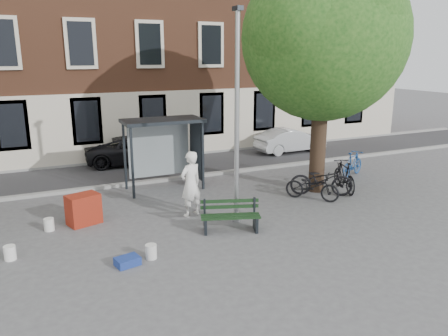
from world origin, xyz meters
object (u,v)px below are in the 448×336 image
car_dark (136,150)px  bus_shelter (173,137)px  bike_d (344,176)px  car_silver (290,140)px  painter (191,184)px  bike_a (321,180)px  bench (230,217)px  bike_c (312,186)px  notice_sign (319,151)px  lamppost (237,129)px  red_stand (84,209)px  bike_b (353,164)px

car_dark → bus_shelter: bearing=-167.4°
bike_d → car_silver: car_silver is taller
painter → bike_a: (4.89, -0.02, -0.45)m
bench → car_silver: bearing=67.1°
bus_shelter → bike_c: size_ratio=1.54×
car_silver → notice_sign: size_ratio=2.24×
lamppost → bike_a: lamppost is taller
bike_a → car_dark: (-4.85, 7.42, 0.05)m
bench → car_dark: bearing=112.3°
bike_a → lamppost: bearing=135.0°
bike_a → bike_c: size_ratio=1.17×
bus_shelter → notice_sign: size_ratio=1.73×
red_stand → notice_sign: (9.23, 1.11, 0.70)m
bike_b → car_silver: (0.25, 5.02, 0.08)m
bus_shelter → bike_b: bus_shelter is taller
lamppost → bike_b: bearing=20.8°
car_dark → car_silver: bearing=-89.5°
painter → bike_c: size_ratio=1.10×
painter → bike_d: bearing=162.0°
bike_c → notice_sign: 2.84m
car_silver → bike_c: bearing=150.4°
bike_b → car_silver: size_ratio=0.47×
notice_sign → car_silver: bearing=64.3°
bus_shelter → notice_sign: bus_shelter is taller
bike_d → bench: bearing=34.1°
bike_d → car_dark: car_dark is taller
bus_shelter → bike_b: (7.11, -1.64, -1.39)m
bike_d → bus_shelter: bearing=-12.0°
bench → notice_sign: (5.52, 3.37, 0.75)m
lamppost → car_silver: 10.31m
lamppost → car_dark: (-1.02, 8.40, -2.16)m
bus_shelter → car_silver: (7.36, 3.38, -1.31)m
bike_b → bike_c: bike_b is taller
bike_b → notice_sign: notice_sign is taller
bike_c → bus_shelter: bearing=97.2°
bus_shelter → car_dark: 4.50m
painter → bench: size_ratio=1.17×
painter → car_silver: bearing=-158.6°
bike_b → bike_c: (-3.26, -1.78, -0.04)m
bench → bike_a: 4.59m
bike_a → bike_c: 0.67m
bench → car_silver: car_silver is taller
lamppost → car_silver: bearing=48.0°
painter → car_dark: painter is taller
lamppost → bus_shelter: lamppost is taller
bench → bike_d: (5.38, 1.64, 0.18)m
bike_c → lamppost: bearing=150.8°
red_stand → lamppost: bearing=-21.6°
red_stand → bike_a: bearing=-4.9°
bike_b → red_stand: (-10.69, -0.80, -0.08)m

